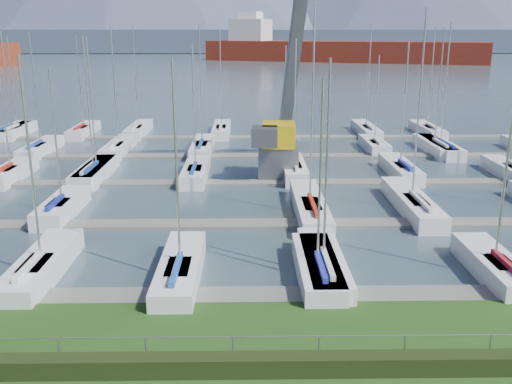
{
  "coord_description": "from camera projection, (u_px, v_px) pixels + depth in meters",
  "views": [
    {
      "loc": [
        -0.46,
        -17.55,
        11.37
      ],
      "look_at": [
        0.0,
        12.0,
        3.0
      ],
      "focal_mm": 40.0,
      "sensor_mm": 36.0,
      "label": 1
    }
  ],
  "objects": [
    {
      "name": "hedge",
      "position": [
        262.0,
        365.0,
        19.51
      ],
      "size": [
        80.0,
        0.7,
        0.7
      ],
      "primitive_type": "cube",
      "color": "black",
      "rests_on": "grass"
    },
    {
      "name": "fence",
      "position": [
        261.0,
        337.0,
        19.67
      ],
      "size": [
        80.0,
        0.04,
        0.04
      ],
      "primitive_type": "cylinder",
      "rotation": [
        0.0,
        1.57,
        0.0
      ],
      "color": "gray",
      "rests_on": "grass"
    },
    {
      "name": "cargo_ship_mid",
      "position": [
        330.0,
        52.0,
        224.43
      ],
      "size": [
        108.09,
        56.73,
        21.5
      ],
      "rotation": [
        0.0,
        0.0,
        -0.38
      ],
      "color": "maroon",
      "rests_on": "water"
    },
    {
      "name": "foothill",
      "position": [
        248.0,
        40.0,
        335.84
      ],
      "size": [
        900.0,
        80.0,
        12.0
      ],
      "primitive_type": "cube",
      "color": "#414B5F",
      "rests_on": "water"
    },
    {
      "name": "docks",
      "position": [
        253.0,
        183.0,
        45.07
      ],
      "size": [
        90.0,
        41.6,
        0.25
      ],
      "color": "gray",
      "rests_on": "water"
    },
    {
      "name": "water",
      "position": [
        248.0,
        57.0,
        270.24
      ],
      "size": [
        800.0,
        540.0,
        0.2
      ],
      "primitive_type": "cube",
      "color": "#3C4E58"
    },
    {
      "name": "crane",
      "position": [
        284.0,
        107.0,
        46.73
      ],
      "size": [
        5.25,
        13.27,
        22.35
      ],
      "rotation": [
        0.0,
        0.0,
        -0.05
      ],
      "color": "slate",
      "rests_on": "water"
    },
    {
      "name": "sailboat_fleet",
      "position": [
        224.0,
        106.0,
        46.57
      ],
      "size": [
        74.96,
        50.12,
        13.61
      ],
      "color": "#1B3996",
      "rests_on": "water"
    }
  ]
}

